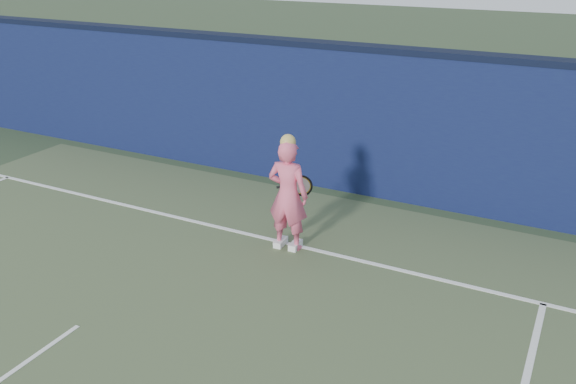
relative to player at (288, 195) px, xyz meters
The scene contains 5 objects.
ground 4.21m from the player, 107.88° to the right, with size 80.00×80.00×0.00m, color #324329.
backstop_wall 2.90m from the player, 116.18° to the left, with size 24.00×0.40×2.50m, color #0D143D.
wall_cap 3.34m from the player, 116.18° to the left, with size 24.00×0.42×0.10m, color black.
player is the anchor object (origin of this frame).
racket 0.42m from the player, 91.99° to the left, with size 0.61×0.13×0.33m.
Camera 1 is at (4.94, -3.20, 4.18)m, focal length 38.00 mm.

